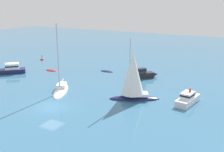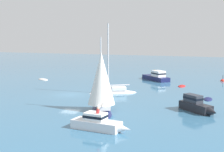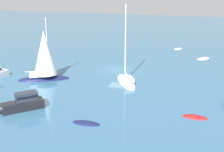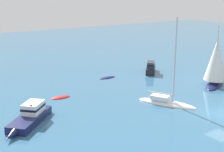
{
  "view_description": "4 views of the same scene",
  "coord_description": "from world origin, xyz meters",
  "px_view_note": "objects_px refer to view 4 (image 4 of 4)",
  "views": [
    {
      "loc": [
        -22.97,
        25.59,
        13.51
      ],
      "look_at": [
        -2.08,
        -12.59,
        1.33
      ],
      "focal_mm": 44.82,
      "sensor_mm": 36.0,
      "label": 1
    },
    {
      "loc": [
        -43.82,
        -20.52,
        9.14
      ],
      "look_at": [
        4.29,
        -4.99,
        2.37
      ],
      "focal_mm": 54.29,
      "sensor_mm": 36.0,
      "label": 2
    },
    {
      "loc": [
        13.28,
        -44.81,
        13.1
      ],
      "look_at": [
        3.07,
        -12.52,
        2.88
      ],
      "focal_mm": 51.18,
      "sensor_mm": 36.0,
      "label": 3
    },
    {
      "loc": [
        27.75,
        20.72,
        13.09
      ],
      "look_at": [
        6.13,
        -12.35,
        2.37
      ],
      "focal_mm": 51.81,
      "sensor_mm": 36.0,
      "label": 4
    }
  ],
  "objects_px": {
    "dinghy": "(107,78)",
    "yacht": "(216,64)",
    "powerboat": "(151,68)",
    "rib": "(60,98)",
    "cabin_cruiser": "(30,116)",
    "sloop": "(166,102)"
  },
  "relations": [
    {
      "from": "sloop",
      "to": "rib",
      "type": "height_order",
      "value": "sloop"
    },
    {
      "from": "dinghy",
      "to": "yacht",
      "type": "xyz_separation_m",
      "value": [
        -10.59,
        11.4,
        3.04
      ]
    },
    {
      "from": "dinghy",
      "to": "rib",
      "type": "distance_m",
      "value": 10.8
    },
    {
      "from": "cabin_cruiser",
      "to": "rib",
      "type": "bearing_deg",
      "value": 178.57
    },
    {
      "from": "dinghy",
      "to": "sloop",
      "type": "bearing_deg",
      "value": 87.44
    },
    {
      "from": "sloop",
      "to": "powerboat",
      "type": "bearing_deg",
      "value": 119.35
    },
    {
      "from": "powerboat",
      "to": "cabin_cruiser",
      "type": "bearing_deg",
      "value": 154.11
    },
    {
      "from": "powerboat",
      "to": "yacht",
      "type": "xyz_separation_m",
      "value": [
        -2.91,
        10.41,
        2.27
      ]
    },
    {
      "from": "rib",
      "to": "yacht",
      "type": "bearing_deg",
      "value": 164.97
    },
    {
      "from": "yacht",
      "to": "sloop",
      "type": "bearing_deg",
      "value": -17.59
    },
    {
      "from": "cabin_cruiser",
      "to": "rib",
      "type": "height_order",
      "value": "cabin_cruiser"
    },
    {
      "from": "cabin_cruiser",
      "to": "sloop",
      "type": "xyz_separation_m",
      "value": [
        -15.18,
        3.48,
        -0.47
      ]
    },
    {
      "from": "yacht",
      "to": "rib",
      "type": "bearing_deg",
      "value": -46.74
    },
    {
      "from": "powerboat",
      "to": "sloop",
      "type": "bearing_deg",
      "value": -169.78
    },
    {
      "from": "dinghy",
      "to": "yacht",
      "type": "bearing_deg",
      "value": 131.74
    },
    {
      "from": "powerboat",
      "to": "sloop",
      "type": "xyz_separation_m",
      "value": [
        8.01,
        12.46,
        -0.54
      ]
    },
    {
      "from": "dinghy",
      "to": "rib",
      "type": "bearing_deg",
      "value": 23.88
    },
    {
      "from": "rib",
      "to": "dinghy",
      "type": "bearing_deg",
      "value": -151.47
    },
    {
      "from": "powerboat",
      "to": "rib",
      "type": "relative_size",
      "value": 1.8
    },
    {
      "from": "dinghy",
      "to": "powerboat",
      "type": "relative_size",
      "value": 0.6
    },
    {
      "from": "cabin_cruiser",
      "to": "dinghy",
      "type": "distance_m",
      "value": 18.45
    },
    {
      "from": "dinghy",
      "to": "yacht",
      "type": "relative_size",
      "value": 0.31
    }
  ]
}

